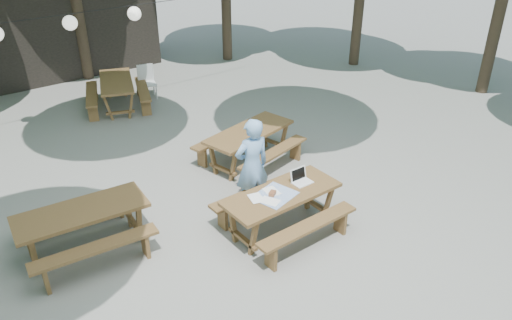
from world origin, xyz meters
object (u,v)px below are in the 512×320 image
Objects in this scene: picnic_table_nw at (84,229)px; plastic_chair at (148,89)px; main_picnic_table at (281,211)px; woman at (252,166)px.

plastic_chair is (3.82, 5.43, -0.13)m from picnic_table_nw.
picnic_table_nw is at bearing -109.40° from plastic_chair.
woman is at bearing 90.49° from main_picnic_table.
main_picnic_table is 2.22× the size of plastic_chair.
picnic_table_nw is 6.64m from plastic_chair.
main_picnic_table is at bearing -22.51° from picnic_table_nw.
main_picnic_table is 0.97× the size of picnic_table_nw.
picnic_table_nw is 2.30× the size of plastic_chair.
woman reaches higher than plastic_chair.
picnic_table_nw is at bearing -6.15° from woman.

